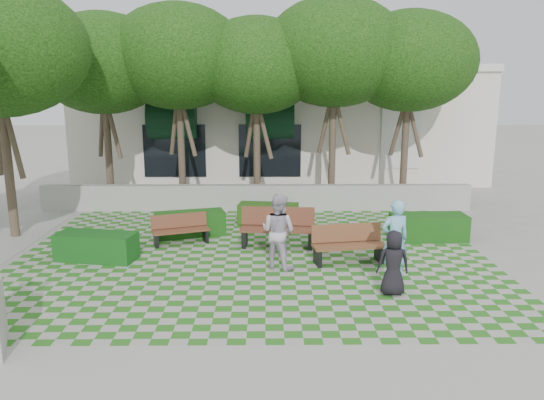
{
  "coord_description": "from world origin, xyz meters",
  "views": [
    {
      "loc": [
        0.36,
        -11.99,
        4.39
      ],
      "look_at": [
        0.5,
        1.5,
        1.4
      ],
      "focal_mm": 35.0,
      "sensor_mm": 36.0,
      "label": 1
    }
  ],
  "objects_px": {
    "hedge_west": "(97,247)",
    "person_dark": "(393,263)",
    "hedge_east": "(428,227)",
    "bench_west": "(180,230)",
    "bench_mid": "(278,228)",
    "bench_east": "(348,245)",
    "hedge_midleft": "(190,224)",
    "person_blue": "(395,239)",
    "person_white": "(278,231)",
    "hedge_midright": "(268,214)"
  },
  "relations": [
    {
      "from": "bench_mid",
      "to": "person_blue",
      "type": "height_order",
      "value": "person_blue"
    },
    {
      "from": "hedge_midleft",
      "to": "hedge_west",
      "type": "height_order",
      "value": "hedge_midleft"
    },
    {
      "from": "bench_mid",
      "to": "person_white",
      "type": "height_order",
      "value": "person_white"
    },
    {
      "from": "bench_west",
      "to": "hedge_midright",
      "type": "distance_m",
      "value": 3.2
    },
    {
      "from": "bench_mid",
      "to": "bench_east",
      "type": "bearing_deg",
      "value": -33.3
    },
    {
      "from": "bench_east",
      "to": "hedge_midleft",
      "type": "relative_size",
      "value": 0.93
    },
    {
      "from": "hedge_midleft",
      "to": "person_white",
      "type": "height_order",
      "value": "person_white"
    },
    {
      "from": "hedge_east",
      "to": "bench_mid",
      "type": "bearing_deg",
      "value": -172.34
    },
    {
      "from": "hedge_east",
      "to": "person_white",
      "type": "relative_size",
      "value": 1.15
    },
    {
      "from": "hedge_east",
      "to": "hedge_midleft",
      "type": "xyz_separation_m",
      "value": [
        -6.86,
        0.5,
        -0.02
      ]
    },
    {
      "from": "bench_east",
      "to": "person_blue",
      "type": "height_order",
      "value": "person_blue"
    },
    {
      "from": "hedge_midright",
      "to": "bench_mid",
      "type": "bearing_deg",
      "value": -84.01
    },
    {
      "from": "hedge_midleft",
      "to": "person_blue",
      "type": "distance_m",
      "value": 6.25
    },
    {
      "from": "hedge_east",
      "to": "hedge_west",
      "type": "bearing_deg",
      "value": -169.34
    },
    {
      "from": "person_dark",
      "to": "person_blue",
      "type": "bearing_deg",
      "value": -105.01
    },
    {
      "from": "hedge_midright",
      "to": "person_white",
      "type": "relative_size",
      "value": 1.02
    },
    {
      "from": "hedge_east",
      "to": "person_white",
      "type": "bearing_deg",
      "value": -151.98
    },
    {
      "from": "hedge_midright",
      "to": "hedge_west",
      "type": "relative_size",
      "value": 0.94
    },
    {
      "from": "bench_mid",
      "to": "hedge_west",
      "type": "distance_m",
      "value": 4.73
    },
    {
      "from": "bench_mid",
      "to": "hedge_midleft",
      "type": "height_order",
      "value": "bench_mid"
    },
    {
      "from": "bench_west",
      "to": "hedge_east",
      "type": "height_order",
      "value": "bench_west"
    },
    {
      "from": "bench_east",
      "to": "hedge_midright",
      "type": "distance_m",
      "value": 4.2
    },
    {
      "from": "person_blue",
      "to": "person_dark",
      "type": "distance_m",
      "value": 1.09
    },
    {
      "from": "hedge_midright",
      "to": "person_dark",
      "type": "height_order",
      "value": "person_dark"
    },
    {
      "from": "bench_east",
      "to": "hedge_west",
      "type": "xyz_separation_m",
      "value": [
        -6.33,
        0.26,
        -0.11
      ]
    },
    {
      "from": "hedge_west",
      "to": "bench_west",
      "type": "bearing_deg",
      "value": 36.17
    },
    {
      "from": "bench_west",
      "to": "hedge_west",
      "type": "relative_size",
      "value": 0.83
    },
    {
      "from": "hedge_midleft",
      "to": "hedge_midright",
      "type": "bearing_deg",
      "value": 28.94
    },
    {
      "from": "person_blue",
      "to": "hedge_west",
      "type": "bearing_deg",
      "value": -23.29
    },
    {
      "from": "person_dark",
      "to": "person_white",
      "type": "relative_size",
      "value": 0.76
    },
    {
      "from": "hedge_midright",
      "to": "hedge_midleft",
      "type": "relative_size",
      "value": 0.93
    },
    {
      "from": "hedge_midright",
      "to": "person_dark",
      "type": "distance_m",
      "value": 6.34
    },
    {
      "from": "bench_east",
      "to": "hedge_east",
      "type": "distance_m",
      "value": 3.23
    },
    {
      "from": "bench_west",
      "to": "person_white",
      "type": "relative_size",
      "value": 0.9
    },
    {
      "from": "bench_west",
      "to": "person_blue",
      "type": "xyz_separation_m",
      "value": [
        5.33,
        -2.67,
        0.52
      ]
    },
    {
      "from": "hedge_east",
      "to": "bench_west",
      "type": "bearing_deg",
      "value": -177.63
    },
    {
      "from": "person_blue",
      "to": "hedge_east",
      "type": "bearing_deg",
      "value": -132.99
    },
    {
      "from": "bench_west",
      "to": "person_white",
      "type": "xyz_separation_m",
      "value": [
        2.68,
        -2.02,
        0.52
      ]
    },
    {
      "from": "person_blue",
      "to": "person_white",
      "type": "xyz_separation_m",
      "value": [
        -2.65,
        0.65,
        0.0
      ]
    },
    {
      "from": "bench_east",
      "to": "bench_west",
      "type": "xyz_separation_m",
      "value": [
        -4.43,
        1.65,
        -0.06
      ]
    },
    {
      "from": "person_dark",
      "to": "bench_east",
      "type": "bearing_deg",
      "value": -73.48
    },
    {
      "from": "bench_east",
      "to": "bench_west",
      "type": "relative_size",
      "value": 1.14
    },
    {
      "from": "hedge_east",
      "to": "person_blue",
      "type": "bearing_deg",
      "value": -119.75
    },
    {
      "from": "bench_east",
      "to": "person_white",
      "type": "height_order",
      "value": "person_white"
    },
    {
      "from": "hedge_west",
      "to": "person_dark",
      "type": "distance_m",
      "value": 7.34
    },
    {
      "from": "bench_east",
      "to": "bench_west",
      "type": "height_order",
      "value": "bench_east"
    },
    {
      "from": "bench_east",
      "to": "hedge_midright",
      "type": "bearing_deg",
      "value": 108.94
    },
    {
      "from": "hedge_east",
      "to": "hedge_west",
      "type": "height_order",
      "value": "hedge_east"
    },
    {
      "from": "bench_east",
      "to": "person_dark",
      "type": "height_order",
      "value": "person_dark"
    },
    {
      "from": "hedge_midleft",
      "to": "bench_west",
      "type": "bearing_deg",
      "value": -101.02
    }
  ]
}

